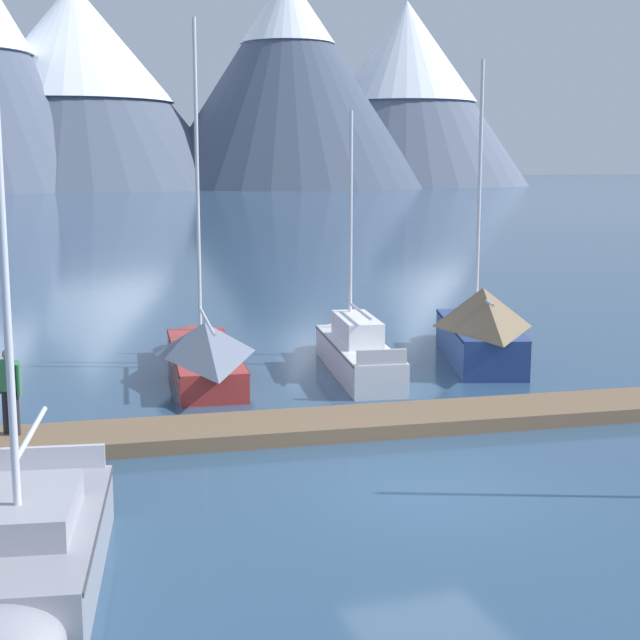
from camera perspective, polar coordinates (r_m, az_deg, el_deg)
name	(u,v)px	position (r m, az deg, el deg)	size (l,w,h in m)	color
ground_plane	(430,493)	(16.27, 6.64, -10.32)	(700.00, 700.00, 0.00)	#2D4C6B
mountain_east_summit	(76,79)	(211.46, -14.49, 13.88)	(67.59, 67.59, 42.36)	#4C566B
mountain_rear_spur	(288,79)	(210.85, -1.95, 14.34)	(59.32, 59.32, 45.48)	#424C60
mountain_north_horn	(406,88)	(233.96, 5.20, 13.76)	(59.39, 59.39, 43.12)	slate
dock	(350,423)	(19.75, 1.80, -6.23)	(22.27, 3.65, 0.30)	brown
sailboat_second_berth	(21,558)	(12.94, -17.57, -13.51)	(2.67, 5.61, 7.14)	#93939E
sailboat_mid_dock_port	(203,348)	(24.87, -7.06, -1.67)	(2.40, 7.75, 9.15)	#B2332D
sailboat_mid_dock_starboard	(354,349)	(25.24, 2.09, -1.74)	(2.23, 6.84, 6.83)	silver
sailboat_far_berth	(478,325)	(26.88, 9.49, -0.29)	(3.59, 6.84, 8.26)	navy
person_on_dock	(10,386)	(19.13, -18.20, -3.79)	(0.44, 0.45, 1.69)	#232328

